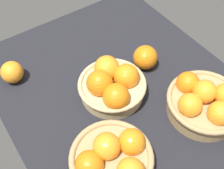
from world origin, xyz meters
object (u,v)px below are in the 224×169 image
Objects in this scene: basket_center at (112,85)px; basket_near_left at (205,102)px; loose_orange_front_gap at (12,72)px; basket_far_left at (112,159)px; loose_orange_back_gap at (145,57)px.

basket_center is 27.59cm from basket_near_left.
basket_center is 2.92× the size of loose_orange_front_gap.
basket_center is at bearing 41.66° from basket_near_left.
basket_far_left is at bearing 145.52° from basket_center.
basket_center is 0.93× the size of basket_near_left.
basket_center is at bearing -34.48° from basket_far_left.
basket_far_left is 2.64× the size of loose_orange_back_gap.
basket_far_left reaches higher than loose_orange_front_gap.
loose_orange_back_gap is (-19.57, -38.98, 0.49)cm from loose_orange_front_gap.
loose_orange_back_gap is at bearing -77.00° from basket_center.
basket_center is at bearing 103.00° from loose_orange_back_gap.
basket_far_left is 0.95× the size of basket_near_left.
basket_far_left is 23.63cm from basket_center.
loose_orange_back_gap is at bearing 5.53° from basket_near_left.
loose_orange_front_gap is (23.26, 23.00, -1.14)cm from basket_center.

